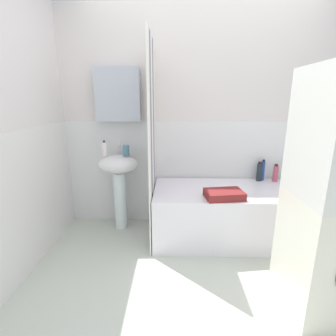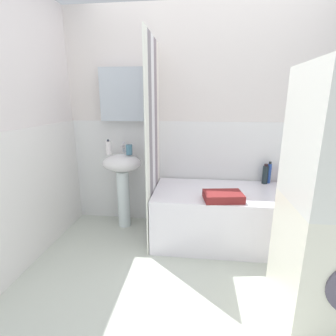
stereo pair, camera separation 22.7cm
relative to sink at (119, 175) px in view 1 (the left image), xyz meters
name	(u,v)px [view 1 (the left image)]	position (x,y,z in m)	size (l,w,h in m)	color
ground_plane	(213,295)	(0.91, -1.03, -0.65)	(4.80, 5.60, 0.04)	silver
wall_back_tiled	(196,127)	(0.85, 0.23, 0.51)	(3.60, 0.18, 2.40)	silver
wall_left_tiled	(15,141)	(-0.66, -0.69, 0.49)	(0.07, 1.81, 2.40)	silver
sink	(119,175)	(0.00, 0.00, 0.00)	(0.44, 0.34, 0.86)	white
faucet	(119,148)	(0.00, 0.08, 0.29)	(0.03, 0.12, 0.12)	silver
soap_dispenser	(104,149)	(-0.13, -0.03, 0.30)	(0.06, 0.06, 0.16)	white
toothbrush_cup	(126,150)	(0.09, -0.02, 0.28)	(0.07, 0.07, 0.11)	teal
bathtub	(228,213)	(1.18, -0.19, -0.36)	(1.56, 0.75, 0.54)	white
shower_curtain	(152,145)	(0.39, -0.19, 0.37)	(0.01, 0.75, 2.00)	white
lotion_bottle	(286,174)	(1.86, 0.09, 0.00)	(0.04, 0.04, 0.18)	#228350
conditioner_bottle	(275,173)	(1.75, 0.09, 0.01)	(0.05, 0.05, 0.20)	#C95069
shampoo_bottle	(263,170)	(1.62, 0.14, 0.03)	(0.04, 0.04, 0.24)	#2649A3
body_wash_bottle	(259,172)	(1.57, 0.11, 0.02)	(0.06, 0.06, 0.22)	#202C31
towel_folded	(224,194)	(1.07, -0.43, -0.05)	(0.35, 0.23, 0.07)	maroon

